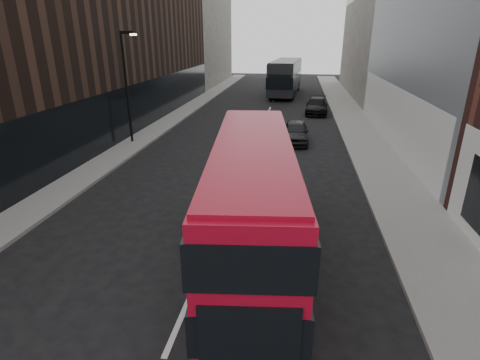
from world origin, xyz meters
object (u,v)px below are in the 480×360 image
at_px(red_bus, 252,199).
at_px(car_a, 296,132).
at_px(street_lamp, 127,80).
at_px(car_b, 261,137).
at_px(car_c, 317,106).
at_px(grey_bus, 286,76).

bearing_deg(red_bus, car_a, 79.19).
relative_size(street_lamp, car_b, 1.52).
height_order(red_bus, car_c, red_bus).
height_order(street_lamp, red_bus, street_lamp).
bearing_deg(grey_bus, car_c, -70.01).
bearing_deg(car_c, car_b, -104.50).
height_order(street_lamp, car_c, street_lamp).
bearing_deg(car_a, car_b, -139.56).
xyz_separation_m(car_b, car_c, (4.04, 12.50, -0.04)).
height_order(grey_bus, car_a, grey_bus).
bearing_deg(car_a, grey_bus, 93.47).
xyz_separation_m(car_a, car_b, (-2.20, -1.91, 0.03)).
xyz_separation_m(street_lamp, grey_bus, (9.34, 24.51, -1.98)).
relative_size(car_b, car_c, 0.94).
bearing_deg(street_lamp, car_a, 10.38).
bearing_deg(car_b, street_lamp, -179.63).
distance_m(street_lamp, red_bus, 16.41).
height_order(car_a, car_c, car_a).
bearing_deg(red_bus, car_c, 77.00).
xyz_separation_m(grey_bus, car_c, (3.41, -11.92, -1.49)).
distance_m(car_b, car_c, 13.14).
bearing_deg(car_c, grey_bus, 109.37).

